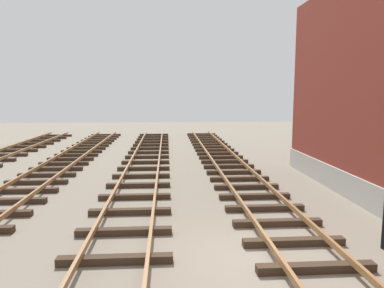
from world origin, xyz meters
name	(u,v)px	position (x,y,z in m)	size (l,w,h in m)	color
ground_plane	(255,259)	(0.00, 0.00, 0.00)	(80.00, 80.00, 0.00)	slate
track_near_building	(304,252)	(1.12, 0.00, 0.12)	(2.50, 50.40, 0.32)	#38281C
track_centre	(115,258)	(-3.07, 0.00, 0.13)	(2.50, 50.40, 0.32)	#38281C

